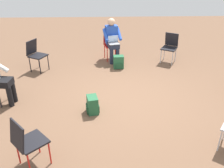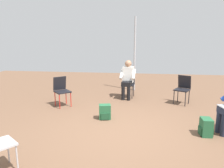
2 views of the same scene
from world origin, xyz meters
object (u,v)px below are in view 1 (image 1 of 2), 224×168
(chair_south, at_px, (111,43))
(backpack_near_laptop_user, at_px, (119,63))
(chair_northeast, at_px, (26,141))
(person_with_laptop, at_px, (112,38))
(chair_southeast, at_px, (36,53))
(chair_southwest, at_px, (170,46))
(backpack_by_empty_chair, at_px, (93,106))

(chair_south, relative_size, backpack_near_laptop_user, 2.36)
(chair_south, bearing_deg, chair_northeast, 59.84)
(chair_south, distance_m, backpack_near_laptop_user, 0.84)
(person_with_laptop, distance_m, backpack_near_laptop_user, 0.80)
(chair_south, height_order, backpack_near_laptop_user, chair_south)
(chair_northeast, relative_size, chair_southeast, 1.00)
(chair_northeast, bearing_deg, chair_southeast, 148.53)
(chair_southwest, relative_size, backpack_near_laptop_user, 2.36)
(chair_northeast, bearing_deg, person_with_laptop, 119.02)
(person_with_laptop, distance_m, backpack_by_empty_chair, 2.85)
(person_with_laptop, height_order, backpack_near_laptop_user, person_with_laptop)
(chair_southwest, bearing_deg, chair_southeast, 36.98)
(chair_southeast, relative_size, backpack_by_empty_chair, 2.36)
(chair_south, bearing_deg, person_with_laptop, 90.00)
(chair_south, height_order, chair_southwest, same)
(chair_southeast, bearing_deg, backpack_near_laptop_user, 120.21)
(chair_south, height_order, backpack_by_empty_chair, chair_south)
(chair_southeast, height_order, backpack_by_empty_chair, chair_southeast)
(chair_southeast, bearing_deg, person_with_laptop, 135.63)
(chair_south, relative_size, backpack_by_empty_chair, 2.36)
(person_with_laptop, bearing_deg, backpack_by_empty_chair, 66.95)
(chair_northeast, height_order, chair_southwest, same)
(chair_south, bearing_deg, backpack_by_empty_chair, 68.24)
(backpack_by_empty_chair, bearing_deg, chair_northeast, 57.88)
(backpack_by_empty_chair, bearing_deg, chair_southeast, -52.93)
(chair_northeast, xyz_separation_m, backpack_by_empty_chair, (-0.89, -1.42, -0.34))
(person_with_laptop, height_order, backpack_by_empty_chair, person_with_laptop)
(chair_northeast, distance_m, chair_southwest, 5.04)
(chair_northeast, xyz_separation_m, person_with_laptop, (-1.38, -4.17, 0.20))
(chair_southeast, distance_m, person_with_laptop, 2.19)
(person_with_laptop, bearing_deg, chair_northeast, 58.73)
(backpack_by_empty_chair, bearing_deg, chair_south, -98.81)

